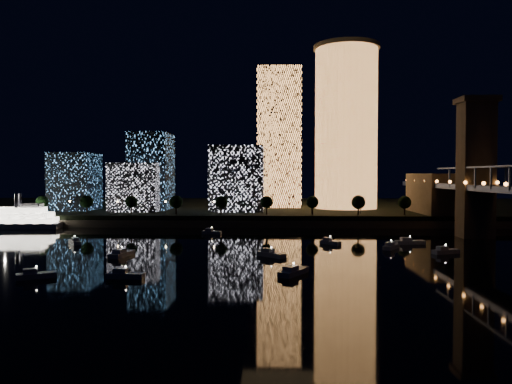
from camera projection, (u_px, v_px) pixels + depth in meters
ground at (301, 260)px, 130.74m from camera, size 520.00×520.00×0.00m
far_bank at (285, 209)px, 290.47m from camera, size 420.00×160.00×5.00m
seawall at (290, 224)px, 212.59m from camera, size 420.00×6.00×3.00m
tower_cylindrical at (346, 127)px, 259.14m from camera, size 34.00×34.00×84.20m
tower_rectangular at (279, 138)px, 272.10m from camera, size 23.47×23.47×74.67m
midrise_blocks at (157, 178)px, 246.30m from camera, size 103.96×34.93×38.43m
motorboats at (256, 252)px, 140.55m from camera, size 120.75×86.14×2.78m
esplanade_trees at (226, 202)px, 219.15m from camera, size 165.55×6.10×8.55m
street_lamps at (214, 204)px, 225.39m from camera, size 132.70×0.70×5.65m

